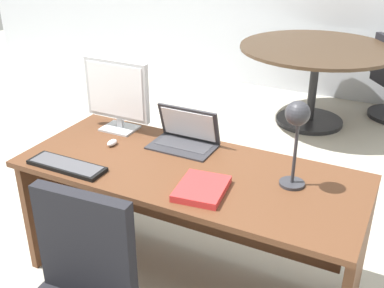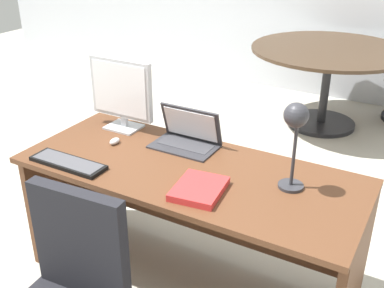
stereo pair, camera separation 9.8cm
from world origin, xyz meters
name	(u,v)px [view 1 (the left image)]	position (x,y,z in m)	size (l,w,h in m)	color
ground	(272,167)	(0.00, 1.50, 0.00)	(12.00, 12.00, 0.00)	#B7B2A3
desk	(193,200)	(0.00, 0.05, 0.50)	(1.75, 0.73, 0.72)	#56331E
monitor	(117,93)	(-0.59, 0.24, 0.95)	(0.41, 0.16, 0.42)	#B7BABF
laptop	(186,134)	(-0.14, 0.24, 0.79)	(0.36, 0.23, 0.21)	#2D2D33
keyboard	(67,166)	(-0.55, -0.27, 0.73)	(0.42, 0.13, 0.02)	black
mouse	(112,143)	(-0.50, 0.04, 0.74)	(0.04, 0.07, 0.03)	silver
desk_lamp	(297,125)	(0.51, 0.05, 1.04)	(0.12, 0.14, 0.43)	#2D2D33
book	(202,189)	(0.16, -0.17, 0.74)	(0.25, 0.29, 0.03)	red
meeting_table	(316,65)	(0.04, 2.56, 0.59)	(1.45, 1.45, 0.77)	black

